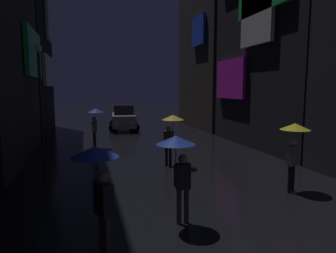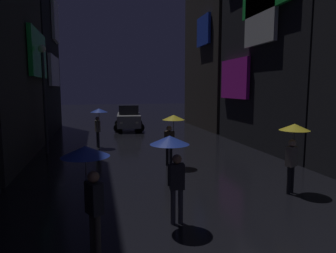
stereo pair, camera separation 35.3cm
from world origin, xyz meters
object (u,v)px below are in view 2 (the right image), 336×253
Objects in this scene: pedestrian_far_right_blue at (172,155)px; pedestrian_near_crossing_blue at (88,170)px; streetlamp_left_far at (44,86)px; pedestrian_foreground_right_yellow at (172,126)px; car_distant at (129,118)px; pedestrian_foreground_left_blue at (99,117)px; pedestrian_midstreet_left_yellow at (294,139)px.

pedestrian_far_right_blue and pedestrian_near_crossing_blue have the same top height.
pedestrian_far_right_blue is 0.41× the size of streetlamp_left_far.
pedestrian_foreground_right_yellow is at bearing 75.71° from pedestrian_far_right_blue.
pedestrian_foreground_right_yellow is 11.51m from car_distant.
car_distant is at bearing 71.03° from pedestrian_foreground_left_blue.
pedestrian_foreground_right_yellow is (2.86, -4.74, 0.00)m from pedestrian_foreground_left_blue.
pedestrian_foreground_left_blue and pedestrian_far_right_blue have the same top height.
pedestrian_midstreet_left_yellow is 0.41× the size of streetlamp_left_far.
streetlamp_left_far is at bearing -122.12° from car_distant.
streetlamp_left_far is (-8.17, 7.64, 1.61)m from pedestrian_midstreet_left_yellow.
pedestrian_far_right_blue is at bearing 25.39° from pedestrian_near_crossing_blue.
pedestrian_foreground_left_blue and pedestrian_near_crossing_blue have the same top height.
streetlamp_left_far reaches higher than pedestrian_midstreet_left_yellow.
pedestrian_near_crossing_blue is at bearing -98.44° from car_distant.
pedestrian_midstreet_left_yellow and pedestrian_foreground_right_yellow have the same top height.
pedestrian_foreground_left_blue is at bearing 121.12° from pedestrian_foreground_right_yellow.
pedestrian_far_right_blue and pedestrian_foreground_right_yellow have the same top height.
car_distant is (0.76, 16.62, -0.74)m from pedestrian_far_right_blue.
car_distant is 9.38m from streetlamp_left_far.
pedestrian_foreground_right_yellow is at bearing -35.15° from streetlamp_left_far.
pedestrian_foreground_right_yellow is 1.00× the size of pedestrian_near_crossing_blue.
pedestrian_midstreet_left_yellow is 6.32m from pedestrian_near_crossing_blue.
pedestrian_foreground_left_blue is at bearing 98.91° from pedestrian_far_right_blue.
pedestrian_near_crossing_blue is at bearing -154.61° from pedestrian_far_right_blue.
pedestrian_near_crossing_blue is (-5.94, -2.15, 0.00)m from pedestrian_midstreet_left_yellow.
car_distant is at bearing 92.73° from pedestrian_foreground_right_yellow.
pedestrian_near_crossing_blue is 0.50× the size of car_distant.
pedestrian_near_crossing_blue is at bearing -91.49° from pedestrian_foreground_left_blue.
streetlamp_left_far is (-5.37, 3.78, 1.61)m from pedestrian_foreground_right_yellow.
pedestrian_midstreet_left_yellow is (5.66, -8.60, 0.00)m from pedestrian_foreground_left_blue.
pedestrian_midstreet_left_yellow is at bearing -77.68° from car_distant.
pedestrian_near_crossing_blue is at bearing -160.07° from pedestrian_midstreet_left_yellow.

